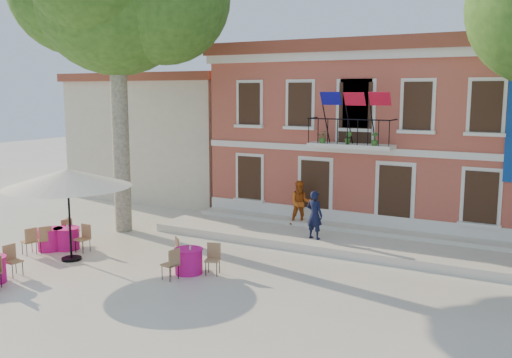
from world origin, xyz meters
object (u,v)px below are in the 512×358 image
(patio_umbrella, at_px, (68,178))
(pedestrian_orange, at_px, (300,203))
(cafe_table_4, at_px, (189,260))
(cafe_table_0, at_px, (50,238))
(cafe_table_3, at_px, (67,237))
(pedestrian_navy, at_px, (315,215))

(patio_umbrella, relative_size, pedestrian_orange, 2.31)
(cafe_table_4, bearing_deg, patio_umbrella, -169.95)
(cafe_table_0, bearing_deg, cafe_table_3, 41.61)
(patio_umbrella, distance_m, cafe_table_4, 4.86)
(pedestrian_navy, height_order, pedestrian_orange, pedestrian_orange)
(cafe_table_3, relative_size, cafe_table_4, 1.02)
(patio_umbrella, height_order, cafe_table_4, patio_umbrella)
(pedestrian_navy, distance_m, pedestrian_orange, 2.13)
(patio_umbrella, bearing_deg, cafe_table_4, 10.05)
(cafe_table_3, height_order, cafe_table_4, same)
(pedestrian_orange, relative_size, cafe_table_3, 0.95)
(cafe_table_4, bearing_deg, pedestrian_navy, 64.99)
(pedestrian_navy, bearing_deg, patio_umbrella, 51.21)
(pedestrian_orange, xyz_separation_m, cafe_table_0, (-6.60, -6.56, -0.76))
(pedestrian_navy, bearing_deg, cafe_table_4, 76.06)
(pedestrian_orange, relative_size, cafe_table_0, 0.90)
(patio_umbrella, bearing_deg, pedestrian_navy, 40.14)
(cafe_table_0, height_order, cafe_table_4, same)
(patio_umbrella, xyz_separation_m, cafe_table_3, (-1.13, 0.86, -2.30))
(cafe_table_0, distance_m, cafe_table_4, 5.77)
(patio_umbrella, relative_size, cafe_table_0, 2.08)
(patio_umbrella, height_order, cafe_table_3, patio_umbrella)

